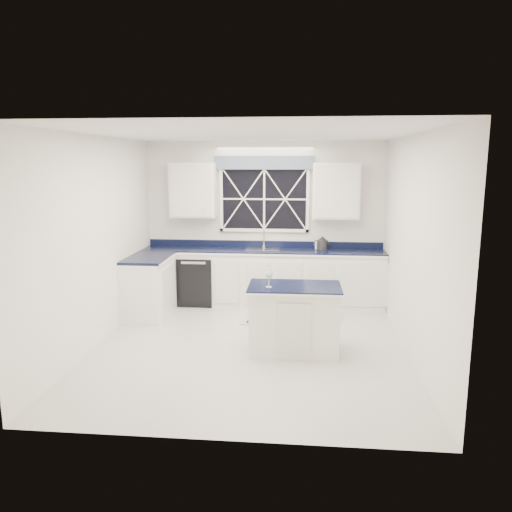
# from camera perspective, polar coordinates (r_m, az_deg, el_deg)

# --- Properties ---
(ground) EXTENTS (4.50, 4.50, 0.00)m
(ground) POSITION_cam_1_polar(r_m,az_deg,el_deg) (6.61, -0.64, -10.26)
(ground) COLOR #B5B5B0
(ground) RESTS_ON ground
(back_wall) EXTENTS (4.00, 0.10, 2.70)m
(back_wall) POSITION_cam_1_polar(r_m,az_deg,el_deg) (8.47, 0.96, 3.84)
(back_wall) COLOR white
(back_wall) RESTS_ON ground
(base_cabinets) EXTENTS (3.99, 1.60, 0.90)m
(base_cabinets) POSITION_cam_1_polar(r_m,az_deg,el_deg) (8.20, -1.63, -2.77)
(base_cabinets) COLOR white
(base_cabinets) RESTS_ON ground
(countertop) EXTENTS (3.98, 0.64, 0.04)m
(countertop) POSITION_cam_1_polar(r_m,az_deg,el_deg) (8.24, 0.78, 0.62)
(countertop) COLOR black
(countertop) RESTS_ON base_cabinets
(dishwasher) EXTENTS (0.60, 0.58, 0.82)m
(dishwasher) POSITION_cam_1_polar(r_m,az_deg,el_deg) (8.50, -6.64, -2.64)
(dishwasher) COLOR black
(dishwasher) RESTS_ON ground
(window) EXTENTS (1.65, 0.09, 1.26)m
(window) POSITION_cam_1_polar(r_m,az_deg,el_deg) (8.38, 0.94, 7.07)
(window) COLOR black
(window) RESTS_ON ground
(upper_cabinets) EXTENTS (3.10, 0.34, 0.90)m
(upper_cabinets) POSITION_cam_1_polar(r_m,az_deg,el_deg) (8.25, 0.88, 7.50)
(upper_cabinets) COLOR white
(upper_cabinets) RESTS_ON ground
(faucet) EXTENTS (0.05, 0.20, 0.30)m
(faucet) POSITION_cam_1_polar(r_m,az_deg,el_deg) (8.40, 0.90, 2.05)
(faucet) COLOR #B6B6B9
(faucet) RESTS_ON countertop
(island) EXTENTS (1.15, 0.70, 0.85)m
(island) POSITION_cam_1_polar(r_m,az_deg,el_deg) (6.33, 4.38, -7.12)
(island) COLOR white
(island) RESTS_ON ground
(rug) EXTENTS (1.56, 1.13, 0.02)m
(rug) POSITION_cam_1_polar(r_m,az_deg,el_deg) (7.62, 4.18, -7.30)
(rug) COLOR #A5A5A1
(rug) RESTS_ON ground
(kettle) EXTENTS (0.29, 0.24, 0.22)m
(kettle) POSITION_cam_1_polar(r_m,az_deg,el_deg) (8.31, 7.58, 1.46)
(kettle) COLOR #2A2A2C
(kettle) RESTS_ON countertop
(wine_glass) EXTENTS (0.10, 0.10, 0.23)m
(wine_glass) POSITION_cam_1_polar(r_m,az_deg,el_deg) (6.08, 1.48, -2.12)
(wine_glass) COLOR silver
(wine_glass) RESTS_ON island
(soap_bottle) EXTENTS (0.10, 0.11, 0.20)m
(soap_bottle) POSITION_cam_1_polar(r_m,az_deg,el_deg) (8.35, 7.11, 1.51)
(soap_bottle) COLOR silver
(soap_bottle) RESTS_ON countertop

